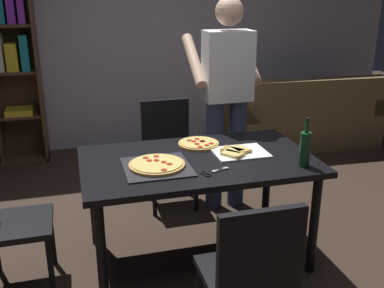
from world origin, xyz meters
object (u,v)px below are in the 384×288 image
object	(u,v)px
dining_table	(198,170)
pepperoni_pizza_on_tray	(157,165)
second_pizza_plain	(199,144)
couch	(304,120)
wine_bottle	(305,148)
chair_near_camera	(251,271)
person_serving_pizza	(226,94)
chair_far_side	(168,146)
chair_left_end	(1,215)
kitchen_scissors	(211,172)

from	to	relation	value
dining_table	pepperoni_pizza_on_tray	bearing A→B (deg)	-163.92
second_pizza_plain	couch	bearing A→B (deg)	43.64
wine_bottle	second_pizza_plain	bearing A→B (deg)	134.26
couch	second_pizza_plain	bearing A→B (deg)	-136.36
chair_near_camera	couch	bearing A→B (deg)	57.00
chair_near_camera	second_pizza_plain	size ratio (longest dim) A/B	3.08
person_serving_pizza	pepperoni_pizza_on_tray	size ratio (longest dim) A/B	4.24
chair_far_side	chair_left_end	world-z (taller)	same
dining_table	pepperoni_pizza_on_tray	world-z (taller)	pepperoni_pizza_on_tray
chair_near_camera	wine_bottle	world-z (taller)	wine_bottle
chair_far_side	person_serving_pizza	world-z (taller)	person_serving_pizza
pepperoni_pizza_on_tray	wine_bottle	bearing A→B (deg)	-13.25
chair_far_side	person_serving_pizza	size ratio (longest dim) A/B	0.51
chair_left_end	second_pizza_plain	bearing A→B (deg)	10.71
chair_left_end	wine_bottle	bearing A→B (deg)	-9.07
chair_near_camera	couch	world-z (taller)	chair_near_camera
wine_bottle	couch	bearing A→B (deg)	60.58
chair_near_camera	kitchen_scissors	xyz separation A→B (m)	(0.01, 0.68, 0.24)
dining_table	kitchen_scissors	bearing A→B (deg)	-87.94
chair_near_camera	chair_far_side	world-z (taller)	same
couch	pepperoni_pizza_on_tray	xyz separation A→B (m)	(-2.19, -2.07, 0.46)
pepperoni_pizza_on_tray	kitchen_scissors	size ratio (longest dim) A/B	2.08
chair_left_end	second_pizza_plain	xyz separation A→B (m)	(1.32, 0.25, 0.25)
couch	person_serving_pizza	xyz separation A→B (m)	(-1.45, -1.27, 0.70)
chair_left_end	pepperoni_pizza_on_tray	size ratio (longest dim) A/B	2.18
second_pizza_plain	kitchen_scissors	bearing A→B (deg)	-97.58
chair_near_camera	person_serving_pizza	size ratio (longest dim) A/B	0.51
chair_left_end	wine_bottle	xyz separation A→B (m)	(1.86, -0.30, 0.36)
chair_far_side	couch	distance (m)	2.18
couch	person_serving_pizza	distance (m)	2.05
dining_table	couch	bearing A→B (deg)	46.33
chair_far_side	wine_bottle	world-z (taller)	wine_bottle
person_serving_pizza	pepperoni_pizza_on_tray	bearing A→B (deg)	-132.71
chair_left_end	kitchen_scissors	world-z (taller)	chair_left_end
chair_far_side	person_serving_pizza	xyz separation A→B (m)	(0.44, -0.22, 0.49)
chair_left_end	couch	xyz separation A→B (m)	(3.14, 1.99, -0.21)
chair_left_end	person_serving_pizza	xyz separation A→B (m)	(1.69, 0.71, 0.49)
dining_table	couch	xyz separation A→B (m)	(1.90, 1.99, -0.37)
chair_left_end	person_serving_pizza	bearing A→B (deg)	22.86
chair_left_end	second_pizza_plain	world-z (taller)	chair_left_end
chair_left_end	couch	size ratio (longest dim) A/B	0.52
dining_table	second_pizza_plain	world-z (taller)	second_pizza_plain
chair_far_side	pepperoni_pizza_on_tray	xyz separation A→B (m)	(-0.29, -1.02, 0.25)
pepperoni_pizza_on_tray	kitchen_scissors	xyz separation A→B (m)	(0.30, -0.17, -0.01)
chair_far_side	chair_left_end	xyz separation A→B (m)	(-1.25, -0.93, 0.00)
chair_near_camera	kitchen_scissors	bearing A→B (deg)	89.23
chair_left_end	wine_bottle	world-z (taller)	wine_bottle
chair_far_side	second_pizza_plain	xyz separation A→B (m)	(0.08, -0.68, 0.25)
chair_near_camera	kitchen_scissors	size ratio (longest dim) A/B	4.54
couch	pepperoni_pizza_on_tray	distance (m)	3.05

